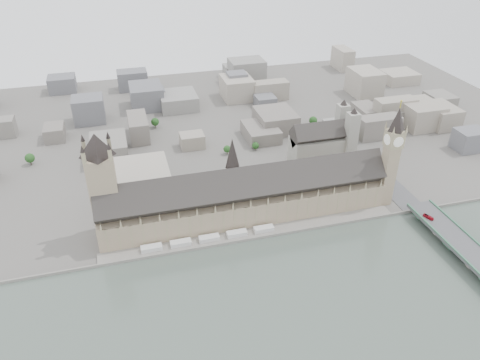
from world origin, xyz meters
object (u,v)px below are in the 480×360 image
object	(u,v)px
westminster_abbey	(323,144)
victoria_tower	(102,182)
red_bus_north	(428,217)
car_approach	(388,168)
elizabeth_tower	(392,150)
palace_of_westminster	(245,197)
westminster_bridge	(469,255)

from	to	relation	value
westminster_abbey	victoria_tower	bearing A→B (deg)	-163.50
westminster_abbey	red_bus_north	xyz separation A→B (m)	(44.39, -134.24, -13.44)
victoria_tower	car_approach	size ratio (longest dim) A/B	21.98
elizabeth_tower	red_bus_north	size ratio (longest dim) A/B	10.75
palace_of_westminster	red_bus_north	world-z (taller)	palace_of_westminster
palace_of_westminster	westminster_abbey	bearing A→B (deg)	34.17
victoria_tower	westminster_abbey	xyz separation A→B (m)	(232.92, 69.00, -30.12)
elizabeth_tower	westminster_bridge	distance (m)	111.81
palace_of_westminster	westminster_bridge	distance (m)	195.05
elizabeth_tower	victoria_tower	world-z (taller)	elizabeth_tower
car_approach	westminster_abbey	bearing A→B (deg)	122.17
red_bus_north	car_approach	xyz separation A→B (m)	(12.58, 89.98, -0.73)
elizabeth_tower	westminster_bridge	bearing A→B (deg)	-75.89
victoria_tower	westminster_abbey	world-z (taller)	victoria_tower
westminster_abbey	car_approach	bearing A→B (deg)	-37.84
westminster_bridge	car_approach	world-z (taller)	car_approach
elizabeth_tower	victoria_tower	size ratio (longest dim) A/B	1.07
red_bus_north	car_approach	bearing A→B (deg)	60.29
palace_of_westminster	car_approach	xyz separation A→B (m)	(167.90, 31.05, -11.80)
elizabeth_tower	westminster_abbey	xyz separation A→B (m)	(-27.08, 87.00, -33.01)
palace_of_westminster	red_bus_north	distance (m)	166.49
victoria_tower	car_approach	distance (m)	294.30
palace_of_westminster	westminster_abbey	world-z (taller)	westminster_abbey
palace_of_westminster	westminster_abbey	distance (m)	134.09
victoria_tower	red_bus_north	world-z (taller)	victoria_tower
elizabeth_tower	car_approach	xyz separation A→B (m)	(29.90, 42.75, -47.18)
palace_of_westminster	victoria_tower	bearing A→B (deg)	177.04
westminster_abbey	red_bus_north	world-z (taller)	westminster_abbey
elizabeth_tower	westminster_abbey	distance (m)	96.91
elizabeth_tower	red_bus_north	bearing A→B (deg)	-69.87
westminster_bridge	red_bus_north	distance (m)	49.16
palace_of_westminster	westminster_bridge	world-z (taller)	palace_of_westminster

